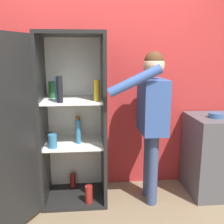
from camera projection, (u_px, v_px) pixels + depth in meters
wall_back at (96, 80)px, 3.00m from camera, size 7.00×0.06×2.55m
refrigerator at (60, 123)px, 2.64m from camera, size 1.03×1.15×1.77m
person at (152, 110)px, 2.68m from camera, size 0.61×0.58×1.59m
counter at (222, 154)px, 2.97m from camera, size 0.76×0.59×0.90m
bowl at (216, 115)px, 2.81m from camera, size 0.15×0.15×0.05m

